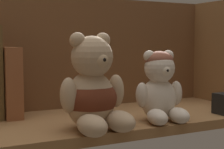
# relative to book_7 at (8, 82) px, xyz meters

# --- Properties ---
(shelf_board) EXTENTS (0.76, 0.28, 0.02)m
(shelf_board) POSITION_rel_book_7_xyz_m (0.16, -0.11, -0.09)
(shelf_board) COLOR olive
(shelf_board) RESTS_ON ground
(shelf_back_panel) EXTENTS (0.78, 0.01, 0.29)m
(shelf_back_panel) POSITION_rel_book_7_xyz_m (0.16, 0.03, 0.05)
(shelf_back_panel) COLOR brown
(shelf_back_panel) RESTS_ON ground
(book_7) EXTENTS (0.04, 0.13, 0.15)m
(book_7) POSITION_rel_book_7_xyz_m (0.00, 0.00, 0.00)
(book_7) COLOR brown
(book_7) RESTS_ON shelf_board
(teddy_bear_larger) EXTENTS (0.13, 0.14, 0.18)m
(teddy_bear_larger) POSITION_rel_book_7_xyz_m (0.11, -0.20, -0.01)
(teddy_bear_larger) COLOR tan
(teddy_bear_larger) RESTS_ON shelf_board
(teddy_bear_smaller) EXTENTS (0.11, 0.11, 0.15)m
(teddy_bear_smaller) POSITION_rel_book_7_xyz_m (0.27, -0.20, -0.01)
(teddy_bear_smaller) COLOR beige
(teddy_bear_smaller) RESTS_ON shelf_board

